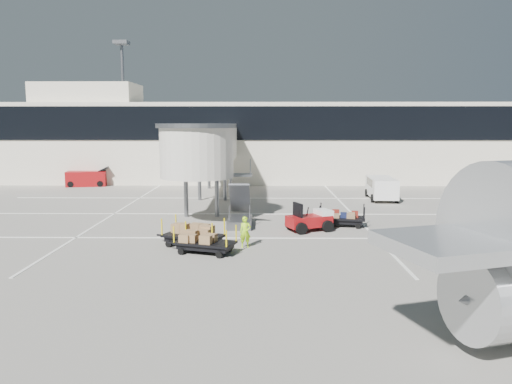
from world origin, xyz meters
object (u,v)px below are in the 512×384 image
at_px(box_cart_far, 191,235).
at_px(baggage_tug, 310,220).
at_px(ground_worker, 245,232).
at_px(belt_loader, 87,179).
at_px(suitcase_cart, 344,219).
at_px(box_cart_near, 209,243).
at_px(minivan, 381,186).

bearing_deg(box_cart_far, baggage_tug, 51.41).
bearing_deg(ground_worker, belt_loader, 114.90).
height_order(suitcase_cart, box_cart_near, box_cart_near).
bearing_deg(baggage_tug, box_cart_near, -158.96).
distance_m(suitcase_cart, box_cart_far, 9.66).
bearing_deg(box_cart_near, belt_loader, 138.07).
bearing_deg(minivan, belt_loader, 166.62).
relative_size(box_cart_far, belt_loader, 0.88).
height_order(baggage_tug, box_cart_near, baggage_tug).
xyz_separation_m(suitcase_cart, ground_worker, (-5.64, -5.14, 0.31)).
distance_m(box_cart_near, belt_loader, 28.48).
height_order(baggage_tug, belt_loader, belt_loader).
bearing_deg(minivan, suitcase_cart, -110.80).
height_order(box_cart_near, minivan, minivan).
bearing_deg(box_cart_far, minivan, 71.34).
xyz_separation_m(ground_worker, minivan, (10.31, 15.52, 0.28)).
distance_m(baggage_tug, suitcase_cart, 2.46).
height_order(ground_worker, belt_loader, belt_loader).
height_order(suitcase_cart, box_cart_far, box_cart_far).
bearing_deg(box_cart_far, suitcase_cart, 51.93).
height_order(box_cart_far, ground_worker, ground_worker).
bearing_deg(baggage_tug, box_cart_far, -173.21).
relative_size(ground_worker, minivan, 0.33).
relative_size(box_cart_far, ground_worker, 2.34).
relative_size(ground_worker, belt_loader, 0.37).
bearing_deg(box_cart_near, ground_worker, 52.28).
bearing_deg(box_cart_near, box_cart_far, 143.87).
distance_m(ground_worker, minivan, 18.64).
height_order(suitcase_cart, minivan, minivan).
bearing_deg(suitcase_cart, box_cart_far, -140.33).
bearing_deg(suitcase_cart, belt_loader, 149.43).
height_order(box_cart_far, belt_loader, belt_loader).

